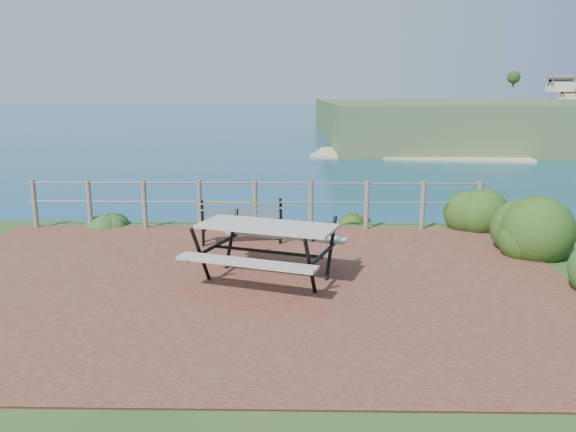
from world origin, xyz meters
TOP-DOWN VIEW (x-y plane):
  - ground at (0.00, 0.00)m, footprint 10.00×7.00m
  - ocean at (0.00, 200.00)m, footprint 1200.00×1200.00m
  - safety_railing at (0.00, 3.35)m, footprint 9.40×0.10m
  - picnic_table at (0.43, 0.06)m, footprint 2.17×1.67m
  - park_bench at (-0.17, 2.17)m, footprint 1.58×0.61m
  - shrub_right_front at (5.06, 1.74)m, footprint 1.27×1.27m
  - shrub_right_edge at (4.46, 3.20)m, footprint 1.09×1.09m
  - shrub_lip_west at (-3.28, 3.59)m, footprint 0.69×0.69m
  - shrub_lip_east at (2.17, 4.18)m, footprint 0.76×0.76m

SIDE VIEW (x-z plane):
  - ground at x=0.00m, z-range -0.06..0.06m
  - ocean at x=0.00m, z-range 0.00..0.00m
  - shrub_right_front at x=5.06m, z-range -0.90..0.90m
  - shrub_right_edge at x=4.46m, z-range -0.78..0.78m
  - shrub_lip_west at x=-3.28m, z-range -0.20..0.20m
  - shrub_lip_east at x=2.17m, z-range -0.25..0.25m
  - picnic_table at x=0.43m, z-range 0.12..0.97m
  - park_bench at x=-0.17m, z-range 0.14..1.01m
  - safety_railing at x=0.00m, z-range 0.07..1.07m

